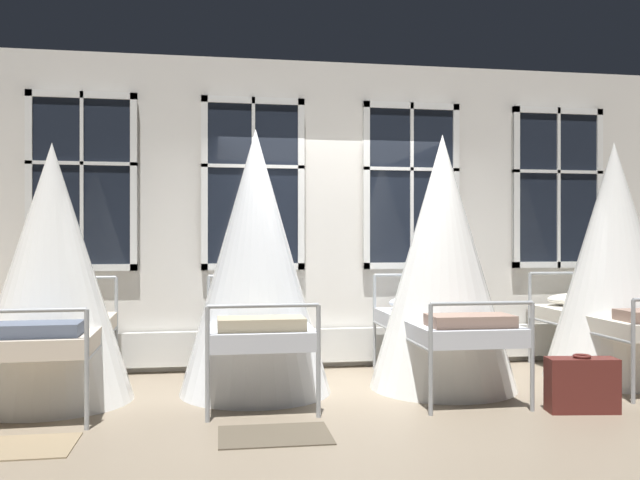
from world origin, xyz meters
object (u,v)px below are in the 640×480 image
cot_second (256,265)px  suitcase_dark (582,385)px  cot_fourth (614,264)px  cot_first (52,276)px  cot_third (442,265)px

cot_second → suitcase_dark: size_ratio=4.15×
cot_second → cot_fourth: size_ratio=1.02×
cot_fourth → suitcase_dark: cot_fourth is taller
cot_first → cot_third: 3.53m
cot_first → cot_fourth: size_ratio=0.94×
cot_third → cot_fourth: size_ratio=1.01×
cot_first → cot_second: 1.77m
cot_fourth → suitcase_dark: size_ratio=4.09×
cot_fourth → suitcase_dark: (-1.03, -1.15, -0.93)m
cot_third → suitcase_dark: bearing=-142.3°
cot_first → cot_fourth: bearing=-90.7°
cot_second → suitcase_dark: cot_second is taller
cot_second → cot_third: size_ratio=1.01×
cot_third → cot_fourth: (1.84, 0.09, -0.01)m
cot_first → cot_second: cot_second is taller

